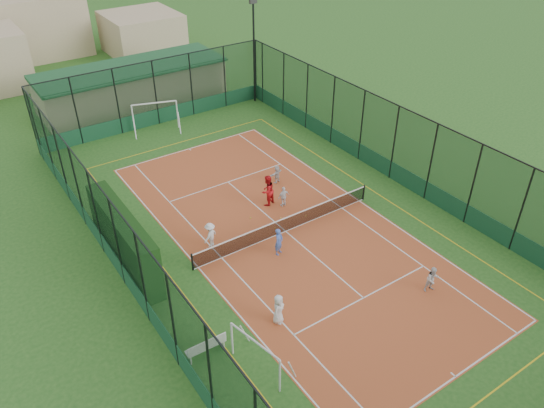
% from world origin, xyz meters
% --- Properties ---
extents(ground, '(300.00, 300.00, 0.00)m').
position_xyz_m(ground, '(0.00, 0.00, 0.00)').
color(ground, '#23561D').
rests_on(ground, ground).
extents(court_slab, '(11.17, 23.97, 0.01)m').
position_xyz_m(court_slab, '(0.00, 0.00, 0.01)').
color(court_slab, '#B25527').
rests_on(court_slab, ground).
extents(tennis_net, '(11.67, 0.12, 1.06)m').
position_xyz_m(tennis_net, '(0.00, 0.00, 0.53)').
color(tennis_net, black).
rests_on(tennis_net, ground).
extents(perimeter_fence, '(18.12, 34.12, 5.00)m').
position_xyz_m(perimeter_fence, '(0.00, 0.00, 2.50)').
color(perimeter_fence, black).
rests_on(perimeter_fence, ground).
extents(floodlight_ne, '(0.60, 0.26, 8.25)m').
position_xyz_m(floodlight_ne, '(8.60, 16.60, 4.12)').
color(floodlight_ne, black).
rests_on(floodlight_ne, ground).
extents(clubhouse, '(15.20, 7.20, 3.15)m').
position_xyz_m(clubhouse, '(0.00, 22.00, 1.57)').
color(clubhouse, tan).
rests_on(clubhouse, ground).
extents(hedge_left, '(1.06, 7.06, 3.09)m').
position_xyz_m(hedge_left, '(-8.30, 2.33, 1.54)').
color(hedge_left, black).
rests_on(hedge_left, ground).
extents(white_bench, '(1.78, 0.54, 0.99)m').
position_xyz_m(white_bench, '(-7.80, -5.14, 0.50)').
color(white_bench, white).
rests_on(white_bench, ground).
extents(futsal_goal_near, '(2.92, 1.38, 1.81)m').
position_xyz_m(futsal_goal_near, '(-6.57, -7.09, 0.91)').
color(futsal_goal_near, white).
rests_on(futsal_goal_near, ground).
extents(futsal_goal_far, '(3.52, 2.01, 2.18)m').
position_xyz_m(futsal_goal_far, '(-0.61, 16.04, 1.09)').
color(futsal_goal_far, white).
rests_on(futsal_goal_far, ground).
extents(child_near_left, '(0.89, 0.83, 1.53)m').
position_xyz_m(child_near_left, '(-4.21, -5.34, 0.78)').
color(child_near_left, silver).
rests_on(child_near_left, court_slab).
extents(child_near_mid, '(0.68, 0.59, 1.56)m').
position_xyz_m(child_near_mid, '(-1.43, -1.36, 0.79)').
color(child_near_mid, '#486DCD').
rests_on(child_near_mid, court_slab).
extents(child_near_right, '(0.79, 0.69, 1.39)m').
position_xyz_m(child_near_right, '(3.05, -7.81, 0.70)').
color(child_near_right, silver).
rests_on(child_near_right, court_slab).
extents(child_far_left, '(1.09, 0.91, 1.47)m').
position_xyz_m(child_far_left, '(-4.08, 1.20, 0.74)').
color(child_far_left, white).
rests_on(child_far_left, court_slab).
extents(child_far_right, '(0.77, 0.33, 1.30)m').
position_xyz_m(child_far_right, '(1.39, 2.18, 0.66)').
color(child_far_right, white).
rests_on(child_far_right, court_slab).
extents(child_far_back, '(1.13, 0.63, 1.16)m').
position_xyz_m(child_far_back, '(2.60, 4.64, 0.59)').
color(child_far_back, silver).
rests_on(child_far_back, court_slab).
extents(coach, '(1.13, 1.00, 1.94)m').
position_xyz_m(coach, '(0.68, 2.85, 0.98)').
color(coach, red).
rests_on(coach, court_slab).
extents(tennis_balls, '(4.41, 1.72, 0.07)m').
position_xyz_m(tennis_balls, '(-0.61, 1.04, 0.04)').
color(tennis_balls, '#CCE033').
rests_on(tennis_balls, court_slab).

